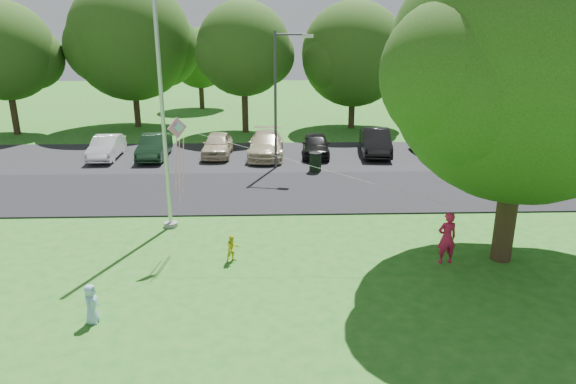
{
  "coord_description": "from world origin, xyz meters",
  "views": [
    {
      "loc": [
        0.21,
        -12.64,
        6.93
      ],
      "look_at": [
        0.76,
        4.0,
        1.6
      ],
      "focal_mm": 32.0,
      "sensor_mm": 36.0,
      "label": 1
    }
  ],
  "objects_px": {
    "street_lamp": "(281,88)",
    "trash_can": "(315,163)",
    "big_tree": "(523,72)",
    "woman": "(447,238)",
    "kite": "(185,143)",
    "child_yellow": "(233,248)",
    "flagpole": "(163,113)",
    "child_blue": "(91,304)"
  },
  "relations": [
    {
      "from": "woman",
      "to": "kite",
      "type": "distance_m",
      "value": 8.56
    },
    {
      "from": "big_tree",
      "to": "kite",
      "type": "relative_size",
      "value": 1.16
    },
    {
      "from": "big_tree",
      "to": "child_yellow",
      "type": "xyz_separation_m",
      "value": [
        -8.29,
        0.2,
        -5.32
      ]
    },
    {
      "from": "woman",
      "to": "child_blue",
      "type": "height_order",
      "value": "woman"
    },
    {
      "from": "child_blue",
      "to": "street_lamp",
      "type": "bearing_deg",
      "value": -17.95
    },
    {
      "from": "street_lamp",
      "to": "big_tree",
      "type": "distance_m",
      "value": 13.06
    },
    {
      "from": "flagpole",
      "to": "child_yellow",
      "type": "relative_size",
      "value": 11.49
    },
    {
      "from": "child_yellow",
      "to": "child_blue",
      "type": "bearing_deg",
      "value": -163.91
    },
    {
      "from": "street_lamp",
      "to": "woman",
      "type": "distance_m",
      "value": 12.71
    },
    {
      "from": "woman",
      "to": "kite",
      "type": "xyz_separation_m",
      "value": [
        -8.0,
        1.32,
        2.74
      ]
    },
    {
      "from": "street_lamp",
      "to": "child_blue",
      "type": "distance_m",
      "value": 15.58
    },
    {
      "from": "child_blue",
      "to": "kite",
      "type": "distance_m",
      "value": 5.62
    },
    {
      "from": "street_lamp",
      "to": "kite",
      "type": "distance_m",
      "value": 10.47
    },
    {
      "from": "street_lamp",
      "to": "trash_can",
      "type": "distance_m",
      "value": 4.04
    },
    {
      "from": "child_yellow",
      "to": "street_lamp",
      "type": "bearing_deg",
      "value": 50.75
    },
    {
      "from": "big_tree",
      "to": "child_yellow",
      "type": "relative_size",
      "value": 11.29
    },
    {
      "from": "street_lamp",
      "to": "woman",
      "type": "height_order",
      "value": "street_lamp"
    },
    {
      "from": "child_blue",
      "to": "kite",
      "type": "xyz_separation_m",
      "value": [
        1.77,
        4.37,
        3.06
      ]
    },
    {
      "from": "big_tree",
      "to": "street_lamp",
      "type": "bearing_deg",
      "value": 120.49
    },
    {
      "from": "kite",
      "to": "big_tree",
      "type": "bearing_deg",
      "value": -45.57
    },
    {
      "from": "trash_can",
      "to": "flagpole",
      "type": "bearing_deg",
      "value": -129.33
    },
    {
      "from": "trash_can",
      "to": "big_tree",
      "type": "bearing_deg",
      "value": -65.01
    },
    {
      "from": "kite",
      "to": "woman",
      "type": "bearing_deg",
      "value": -47.92
    },
    {
      "from": "trash_can",
      "to": "child_yellow",
      "type": "distance_m",
      "value": 10.79
    },
    {
      "from": "street_lamp",
      "to": "trash_can",
      "type": "height_order",
      "value": "street_lamp"
    },
    {
      "from": "street_lamp",
      "to": "child_yellow",
      "type": "distance_m",
      "value": 11.69
    },
    {
      "from": "child_yellow",
      "to": "child_blue",
      "type": "height_order",
      "value": "child_blue"
    },
    {
      "from": "flagpole",
      "to": "big_tree",
      "type": "relative_size",
      "value": 1.02
    },
    {
      "from": "woman",
      "to": "trash_can",
      "type": "bearing_deg",
      "value": -81.03
    },
    {
      "from": "big_tree",
      "to": "woman",
      "type": "bearing_deg",
      "value": -175.95
    },
    {
      "from": "trash_can",
      "to": "big_tree",
      "type": "xyz_separation_m",
      "value": [
        4.86,
        -10.43,
        5.25
      ]
    },
    {
      "from": "trash_can",
      "to": "kite",
      "type": "bearing_deg",
      "value": -117.79
    },
    {
      "from": "street_lamp",
      "to": "child_yellow",
      "type": "relative_size",
      "value": 7.83
    },
    {
      "from": "street_lamp",
      "to": "big_tree",
      "type": "height_order",
      "value": "big_tree"
    },
    {
      "from": "woman",
      "to": "street_lamp",
      "type": "bearing_deg",
      "value": -74.33
    },
    {
      "from": "trash_can",
      "to": "kite",
      "type": "xyz_separation_m",
      "value": [
        -4.87,
        -9.24,
        3.06
      ]
    },
    {
      "from": "trash_can",
      "to": "child_yellow",
      "type": "xyz_separation_m",
      "value": [
        -3.43,
        -10.23,
        -0.07
      ]
    },
    {
      "from": "flagpole",
      "to": "child_blue",
      "type": "relative_size",
      "value": 9.82
    },
    {
      "from": "trash_can",
      "to": "woman",
      "type": "xyz_separation_m",
      "value": [
        3.13,
        -10.56,
        0.32
      ]
    },
    {
      "from": "flagpole",
      "to": "trash_can",
      "type": "height_order",
      "value": "flagpole"
    },
    {
      "from": "big_tree",
      "to": "child_yellow",
      "type": "height_order",
      "value": "big_tree"
    },
    {
      "from": "street_lamp",
      "to": "woman",
      "type": "xyz_separation_m",
      "value": [
        4.84,
        -11.28,
        -3.27
      ]
    }
  ]
}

